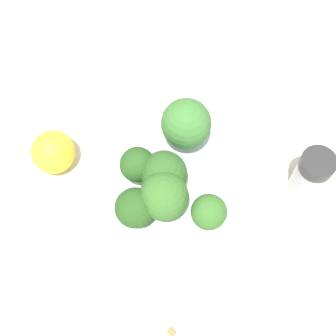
% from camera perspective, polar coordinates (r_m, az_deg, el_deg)
% --- Properties ---
extents(ground_plane, '(3.00, 3.00, 0.00)m').
position_cam_1_polar(ground_plane, '(0.53, -0.00, -3.05)').
color(ground_plane, beige).
extents(bowl, '(0.18, 0.18, 0.03)m').
position_cam_1_polar(bowl, '(0.52, -0.00, -2.36)').
color(bowl, silver).
rests_on(bowl, ground_plane).
extents(broccoli_floret_0, '(0.05, 0.05, 0.07)m').
position_cam_1_polar(broccoli_floret_0, '(0.49, 2.22, 5.41)').
color(broccoli_floret_0, '#8EB770').
rests_on(broccoli_floret_0, bowl).
extents(broccoli_floret_1, '(0.04, 0.04, 0.05)m').
position_cam_1_polar(broccoli_floret_1, '(0.46, -3.81, -5.12)').
color(broccoli_floret_1, '#84AD66').
rests_on(broccoli_floret_1, bowl).
extents(broccoli_floret_2, '(0.05, 0.05, 0.05)m').
position_cam_1_polar(broccoli_floret_2, '(0.47, -0.75, -0.61)').
color(broccoli_floret_2, '#7A9E5B').
rests_on(broccoli_floret_2, bowl).
extents(broccoli_floret_3, '(0.04, 0.04, 0.05)m').
position_cam_1_polar(broccoli_floret_3, '(0.46, 4.98, -5.47)').
color(broccoli_floret_3, '#84AD66').
rests_on(broccoli_floret_3, bowl).
extents(broccoli_floret_4, '(0.04, 0.04, 0.05)m').
position_cam_1_polar(broccoli_floret_4, '(0.48, -3.72, 0.29)').
color(broccoli_floret_4, '#84AD66').
rests_on(broccoli_floret_4, bowl).
extents(broccoli_floret_5, '(0.05, 0.05, 0.06)m').
position_cam_1_polar(broccoli_floret_5, '(0.45, -0.51, -3.55)').
color(broccoli_floret_5, '#8EB770').
rests_on(broccoli_floret_5, bowl).
extents(pepper_shaker, '(0.04, 0.04, 0.07)m').
position_cam_1_polar(pepper_shaker, '(0.52, 17.00, -0.77)').
color(pepper_shaker, '#B2B7BC').
rests_on(pepper_shaker, ground_plane).
extents(lemon_wedge, '(0.05, 0.05, 0.05)m').
position_cam_1_polar(lemon_wedge, '(0.54, -13.81, 1.90)').
color(lemon_wedge, yellow).
rests_on(lemon_wedge, ground_plane).
extents(almond_crumb_0, '(0.01, 0.01, 0.01)m').
position_cam_1_polar(almond_crumb_0, '(0.56, -15.54, 1.39)').
color(almond_crumb_0, '#AD7F4C').
rests_on(almond_crumb_0, ground_plane).
extents(almond_crumb_1, '(0.01, 0.01, 0.01)m').
position_cam_1_polar(almond_crumb_1, '(0.49, 0.43, -19.37)').
color(almond_crumb_1, olive).
rests_on(almond_crumb_1, ground_plane).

